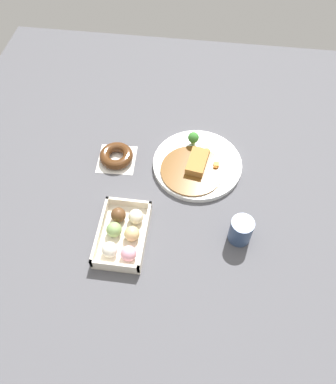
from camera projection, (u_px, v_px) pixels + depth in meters
The scene contains 5 objects.
ground_plane at pixel (178, 194), 1.17m from camera, with size 1.60×1.60×0.00m, color #4C4C51.
curry_plate at pixel (197, 164), 1.22m from camera, with size 0.28×0.28×0.07m.
donut_box at pixel (123, 234), 1.07m from camera, with size 0.21×0.13×0.06m.
chocolate_ring_donut at pixel (116, 156), 1.24m from camera, with size 0.13×0.13×0.03m.
coffee_mug at pixel (241, 230), 1.05m from camera, with size 0.06×0.06×0.08m, color #33476B.
Camera 1 is at (0.66, 0.06, 0.97)m, focal length 35.79 mm.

